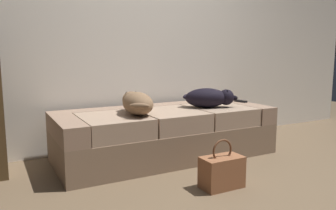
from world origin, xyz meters
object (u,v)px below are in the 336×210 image
at_px(couch, 166,133).
at_px(dog_tan, 136,103).
at_px(tv_remote, 241,101).
at_px(dog_dark, 210,98).
at_px(handbag, 222,171).

xyz_separation_m(couch, dog_tan, (-0.35, -0.11, 0.34)).
relative_size(couch, tv_remote, 14.06).
distance_m(dog_dark, handbag, 1.02).
bearing_deg(handbag, dog_dark, 61.07).
distance_m(couch, dog_tan, 0.50).
distance_m(tv_remote, handbag, 1.41).
height_order(tv_remote, handbag, tv_remote).
height_order(couch, dog_tan, dog_tan).
height_order(couch, handbag, couch).
bearing_deg(dog_tan, dog_dark, 0.46).
relative_size(dog_tan, dog_dark, 1.09).
bearing_deg(dog_dark, handbag, -118.93).
bearing_deg(dog_dark, tv_remote, 15.64).
relative_size(couch, dog_tan, 3.54).
xyz_separation_m(tv_remote, handbag, (-0.97, -0.95, -0.36)).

